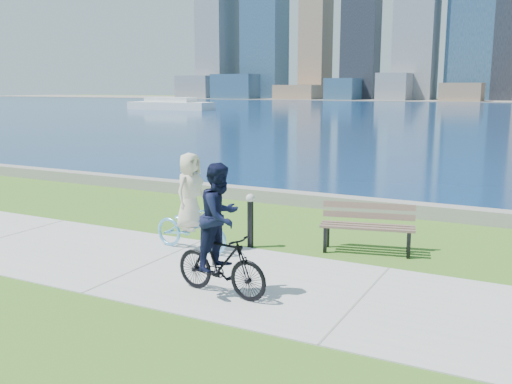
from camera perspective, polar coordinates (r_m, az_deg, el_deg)
ground at (r=9.05m, az=10.32°, el=-10.66°), size 320.00×320.00×0.00m
concrete_path at (r=9.05m, az=10.32°, el=-10.60°), size 80.00×3.50×0.02m
seawall at (r=14.82m, az=17.49°, el=-1.91°), size 90.00×0.50×0.35m
ferry_near at (r=80.81m, az=-8.53°, el=8.64°), size 12.46×3.56×1.69m
park_bench at (r=11.51m, az=11.11°, el=-3.07°), size 1.92×1.03×0.94m
bollard_lamp at (r=11.55m, az=-0.57°, el=-2.50°), size 0.18×0.18×1.12m
cyclist_woman at (r=11.35m, az=-6.55°, el=-2.25°), size 0.78×1.80×1.96m
cyclist_man at (r=8.85m, az=-3.58°, el=-4.85°), size 0.70×1.72×2.09m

